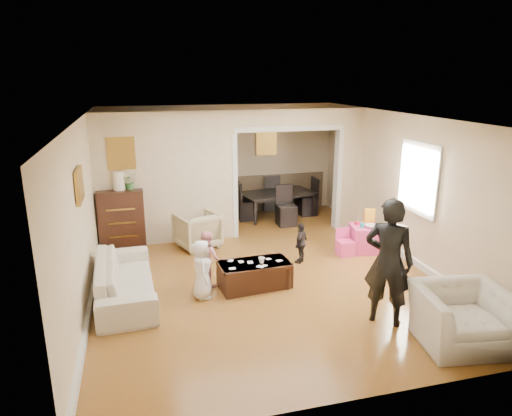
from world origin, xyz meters
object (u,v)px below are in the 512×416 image
object	(u,v)px
coffee_cup	(262,260)
play_table	(365,238)
dresser	(122,219)
cyan_cup	(362,225)
armchair_back	(197,230)
child_toddler	(301,243)
dining_table	(278,205)
table_lamp	(119,181)
child_kneel_a	(202,269)
sofa	(125,279)
coffee_table	(255,275)
adult_person	(389,262)
child_kneel_b	(207,258)
armchair_front	(462,317)

from	to	relation	value
coffee_cup	play_table	xyz separation A→B (m)	(2.33, 1.03, -0.21)
dresser	cyan_cup	distance (m)	4.58
armchair_back	coffee_cup	bearing A→B (deg)	89.77
armchair_back	child_toddler	world-z (taller)	child_toddler
dining_table	dresser	bearing A→B (deg)	-172.42
armchair_back	table_lamp	bearing A→B (deg)	-33.11
coffee_cup	dining_table	size ratio (longest dim) A/B	0.06
dresser	table_lamp	distance (m)	0.76
dresser	cyan_cup	xyz separation A→B (m)	(4.36, -1.39, -0.04)
armchair_back	child_kneel_a	world-z (taller)	child_kneel_a
sofa	coffee_table	bearing A→B (deg)	-96.06
coffee_cup	play_table	world-z (taller)	coffee_cup
sofa	adult_person	xyz separation A→B (m)	(3.42, -1.62, 0.58)
table_lamp	coffee_cup	distance (m)	3.31
sofa	child_kneel_b	world-z (taller)	child_kneel_b
adult_person	child_kneel_a	world-z (taller)	adult_person
play_table	dining_table	xyz separation A→B (m)	(-0.95, 2.54, 0.04)
sofa	armchair_front	size ratio (longest dim) A/B	1.89
sofa	play_table	distance (m)	4.48
dining_table	child_toddler	bearing A→B (deg)	-109.93
adult_person	child_kneel_b	distance (m)	2.82
play_table	armchair_back	bearing A→B (deg)	161.66
dresser	adult_person	distance (m)	5.17
dresser	child_toddler	size ratio (longest dim) A/B	1.57
coffee_cup	armchair_front	bearing A→B (deg)	-46.96
coffee_table	armchair_back	bearing A→B (deg)	107.71
child_kneel_a	adult_person	bearing A→B (deg)	-116.46
coffee_table	child_kneel_a	world-z (taller)	child_kneel_a
armchair_back	armchair_front	distance (m)	5.01
child_kneel_a	child_kneel_b	size ratio (longest dim) A/B	1.02
adult_person	play_table	bearing A→B (deg)	-71.64
coffee_cup	play_table	size ratio (longest dim) A/B	0.19
cyan_cup	adult_person	size ratio (longest dim) A/B	0.05
armchair_front	table_lamp	xyz separation A→B (m)	(-4.14, 4.51, 0.99)
dining_table	child_kneel_b	xyz separation A→B (m)	(-2.17, -3.22, 0.15)
armchair_front	dresser	world-z (taller)	dresser
armchair_front	play_table	bearing A→B (deg)	92.96
play_table	child_toddler	world-z (taller)	child_toddler
armchair_back	child_kneel_b	xyz separation A→B (m)	(-0.06, -1.70, 0.10)
dresser	coffee_table	xyz separation A→B (m)	(2.04, -2.32, -0.38)
armchair_front	cyan_cup	distance (m)	3.14
coffee_table	child_toddler	bearing A→B (deg)	35.54
armchair_front	adult_person	bearing A→B (deg)	141.64
table_lamp	child_toddler	size ratio (longest dim) A/B	0.48
coffee_table	play_table	world-z (taller)	play_table
child_kneel_b	armchair_back	bearing A→B (deg)	-28.39
child_kneel_a	dining_table	bearing A→B (deg)	-28.63
play_table	cyan_cup	bearing A→B (deg)	-153.43
coffee_table	child_toddler	world-z (taller)	child_toddler
sofa	play_table	bearing A→B (deg)	-81.28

